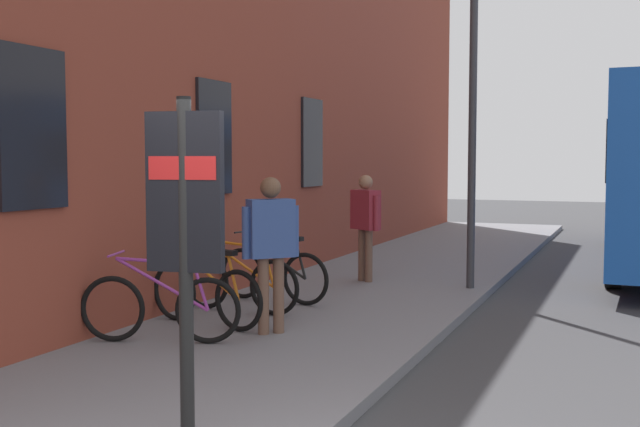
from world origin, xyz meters
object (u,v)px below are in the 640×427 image
object	(u,v)px
bicycle_end_of_row	(206,293)
bicycle_nearest_sign	(274,274)
bicycle_by_door	(161,307)
bicycle_under_window	(240,282)
transit_info_sign	(185,214)
pedestrian_crossing_street	(365,217)
pedestrian_near_bus	(271,238)
street_lamp	(473,73)

from	to	relation	value
bicycle_end_of_row	bicycle_nearest_sign	distance (m)	1.69
bicycle_nearest_sign	bicycle_by_door	bearing A→B (deg)	178.21
bicycle_under_window	bicycle_nearest_sign	size ratio (longest dim) A/B	1.00
bicycle_under_window	transit_info_sign	bearing A→B (deg)	-156.08
transit_info_sign	pedestrian_crossing_street	size ratio (longest dim) A/B	1.39
pedestrian_crossing_street	pedestrian_near_bus	size ratio (longest dim) A/B	0.97
bicycle_nearest_sign	pedestrian_crossing_street	xyz separation A→B (m)	(2.20, -0.58, 0.66)
bicycle_nearest_sign	pedestrian_crossing_street	bearing A→B (deg)	-14.87
bicycle_end_of_row	transit_info_sign	xyz separation A→B (m)	(-3.29, -1.82, 1.21)
bicycle_end_of_row	bicycle_under_window	bearing A→B (deg)	1.67
bicycle_by_door	bicycle_nearest_sign	distance (m)	2.60
bicycle_end_of_row	bicycle_by_door	bearing A→B (deg)	179.11
bicycle_end_of_row	transit_info_sign	world-z (taller)	transit_info_sign
bicycle_nearest_sign	pedestrian_near_bus	bearing A→B (deg)	-154.85
bicycle_nearest_sign	transit_info_sign	world-z (taller)	transit_info_sign
pedestrian_near_bus	bicycle_under_window	bearing A→B (deg)	44.13
bicycle_by_door	pedestrian_near_bus	distance (m)	1.42
bicycle_by_door	street_lamp	size ratio (longest dim) A/B	0.31
bicycle_end_of_row	transit_info_sign	size ratio (longest dim) A/B	0.72
pedestrian_near_bus	street_lamp	size ratio (longest dim) A/B	0.32
bicycle_under_window	street_lamp	distance (m)	4.80
bicycle_end_of_row	bicycle_nearest_sign	bearing A→B (deg)	-2.27
bicycle_under_window	street_lamp	bearing A→B (deg)	-38.34
transit_info_sign	street_lamp	bearing A→B (deg)	-4.24
bicycle_nearest_sign	street_lamp	world-z (taller)	street_lamp
bicycle_nearest_sign	street_lamp	xyz separation A→B (m)	(2.20, -2.29, 2.88)
bicycle_end_of_row	bicycle_under_window	size ratio (longest dim) A/B	0.98
bicycle_under_window	pedestrian_near_bus	size ratio (longest dim) A/B	1.00
bicycle_nearest_sign	street_lamp	size ratio (longest dim) A/B	0.32
bicycle_under_window	bicycle_nearest_sign	distance (m)	0.81
bicycle_nearest_sign	pedestrian_near_bus	world-z (taller)	pedestrian_near_bus
bicycle_by_door	pedestrian_near_bus	bearing A→B (deg)	-46.68
bicycle_end_of_row	transit_info_sign	bearing A→B (deg)	-150.98
bicycle_under_window	pedestrian_crossing_street	world-z (taller)	pedestrian_crossing_street
pedestrian_crossing_street	pedestrian_near_bus	bearing A→B (deg)	-176.55
bicycle_end_of_row	bicycle_under_window	xyz separation A→B (m)	(0.88, 0.03, 0.00)
bicycle_by_door	bicycle_nearest_sign	bearing A→B (deg)	-1.79
bicycle_end_of_row	bicycle_under_window	distance (m)	0.88
bicycle_end_of_row	street_lamp	world-z (taller)	street_lamp
bicycle_by_door	transit_info_sign	size ratio (longest dim) A/B	0.71
pedestrian_crossing_street	bicycle_end_of_row	bearing A→B (deg)	170.50
pedestrian_crossing_street	street_lamp	world-z (taller)	street_lamp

